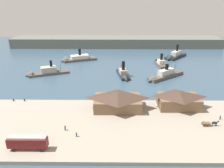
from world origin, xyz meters
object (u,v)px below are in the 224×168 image
street_tram (28,142)px  ferry_moored_west (174,56)px  ferry_near_quay (163,76)px  ferry_shed_west_terminal (118,100)px  horse_cart (210,123)px  ferry_moored_east (43,73)px  ferry_approaching_west (160,63)px  ferry_shed_customs_shed (179,99)px  ferry_approaching_east (75,59)px  pedestrian_walking_east (65,128)px  mooring_post_center_west (14,100)px  mooring_post_center_east (24,100)px  ferry_mid_harbor (124,74)px  pedestrian_near_east_shed (220,118)px  pedestrian_at_waters_edge (76,135)px

street_tram → ferry_moored_west: (65.77, 103.24, -2.12)m
ferry_near_quay → ferry_shed_west_terminal: bearing=-123.8°
horse_cart → ferry_moored_east: bearing=142.7°
street_tram → ferry_approaching_west: bearing=58.8°
ferry_shed_customs_shed → ferry_approaching_east: size_ratio=0.61×
pedestrian_walking_east → ferry_moored_east: bearing=113.2°
horse_cart → ferry_moored_west: size_ratio=0.25×
ferry_moored_east → ferry_near_quay: bearing=-4.8°
ferry_shed_west_terminal → mooring_post_center_west: size_ratio=19.50×
mooring_post_center_east → ferry_near_quay: (61.68, 30.61, -0.15)m
ferry_mid_harbor → ferry_near_quay: bearing=-6.8°
pedestrian_near_east_shed → horse_cart: bearing=-141.9°
ferry_approaching_east → ferry_near_quay: 62.90m
mooring_post_center_west → ferry_approaching_east: size_ratio=0.04×
ferry_shed_customs_shed → mooring_post_center_east: 60.50m
ferry_shed_west_terminal → ferry_moored_east: ferry_moored_east is taller
pedestrian_at_waters_edge → ferry_approaching_west: bearing=63.4°
mooring_post_center_west → ferry_approaching_west: (69.76, 56.81, -0.32)m
ferry_mid_harbor → ferry_moored_east: 44.75m
street_tram → ferry_approaching_west: size_ratio=0.63×
ferry_shed_west_terminal → ferry_approaching_east: size_ratio=0.70×
pedestrian_near_east_shed → pedestrian_at_waters_edge: (-47.34, -10.51, 0.03)m
ferry_approaching_west → ferry_near_quay: 26.38m
horse_cart → ferry_approaching_west: ferry_approaching_west is taller
mooring_post_center_west → ferry_approaching_west: 89.96m
pedestrian_walking_east → ferry_approaching_east: size_ratio=0.07×
street_tram → ferry_mid_harbor: 69.29m
ferry_shed_customs_shed → pedestrian_walking_east: bearing=-157.6°
mooring_post_center_east → ferry_moored_east: 36.20m
mooring_post_center_east → ferry_near_quay: 68.86m
street_tram → ferry_shed_customs_shed: bearing=28.3°
ferry_moored_west → street_tram: bearing=-122.5°
pedestrian_at_waters_edge → ferry_approaching_east: (-15.47, 89.60, -0.56)m
ferry_approaching_east → ferry_mid_harbor: bearing=-45.6°
ferry_shed_customs_shed → horse_cart: 14.99m
pedestrian_near_east_shed → pedestrian_walking_east: size_ratio=0.84×
pedestrian_walking_east → horse_cart: bearing=3.8°
street_tram → pedestrian_at_waters_edge: (12.14, 6.02, -1.70)m
pedestrian_near_east_shed → ferry_shed_west_terminal: bearing=167.5°
horse_cart → ferry_near_quay: bearing=96.2°
mooring_post_center_east → pedestrian_at_waters_edge: bearing=-44.1°
pedestrian_at_waters_edge → mooring_post_center_east: size_ratio=1.74×
ferry_approaching_west → ferry_moored_west: (13.12, 16.42, 0.17)m
ferry_approaching_west → ferry_moored_west: 21.02m
street_tram → mooring_post_center_east: (-12.71, 30.08, -1.96)m
street_tram → pedestrian_near_east_shed: bearing=15.5°
horse_cart → pedestrian_near_east_shed: horse_cart is taller
ferry_shed_customs_shed → ferry_near_quay: size_ratio=0.65×
ferry_approaching_east → ferry_near_quay: bearing=-33.7°
ferry_mid_harbor → ferry_approaching_west: (24.21, 23.67, -0.07)m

